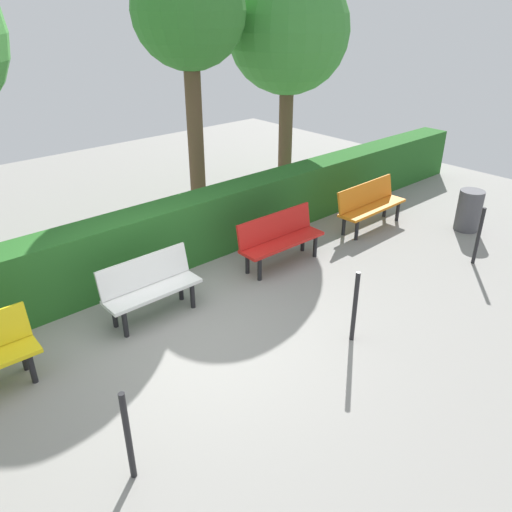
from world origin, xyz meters
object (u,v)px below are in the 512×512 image
bench_orange (370,203)px  bench_red (280,237)px  bench_white (150,285)px  tree_near (288,32)px  trash_bin (469,210)px  tree_mid (189,15)px

bench_orange → bench_red: bearing=-2.3°
bench_white → tree_near: (-5.17, -2.63, 2.91)m
bench_orange → trash_bin: size_ratio=2.09×
bench_orange → bench_red: (2.37, -0.04, -0.00)m
bench_orange → tree_mid: bearing=-57.0°
bench_orange → bench_white: bearing=-2.4°
tree_mid → trash_bin: bearing=127.7°
bench_red → tree_near: size_ratio=0.34×
bench_white → tree_mid: size_ratio=0.28×
tree_near → tree_mid: 2.38m
bench_red → tree_near: bearing=-134.8°
tree_near → bench_orange: bearing=82.2°
bench_orange → tree_near: bearing=-99.1°
bench_orange → tree_near: size_ratio=0.35×
tree_mid → tree_near: bearing=176.0°
bench_white → bench_red: bearing=178.9°
tree_mid → trash_bin: size_ratio=6.14×
bench_red → tree_mid: size_ratio=0.33×
bench_white → trash_bin: 6.27m
tree_near → bench_red: bearing=44.3°
bench_orange → tree_mid: 4.78m
bench_white → tree_mid: bearing=-135.1°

